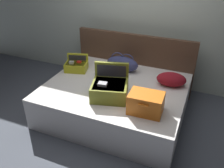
% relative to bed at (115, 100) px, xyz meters
% --- Properties ---
extents(ground_plane, '(12.00, 12.00, 0.00)m').
position_rel_bed_xyz_m(ground_plane, '(0.00, -0.40, -0.25)').
color(ground_plane, '#4C515B').
extents(back_wall, '(8.00, 0.10, 2.60)m').
position_rel_bed_xyz_m(back_wall, '(0.00, 1.25, 1.05)').
color(back_wall, '#B7C1B2').
rests_on(back_wall, ground).
extents(bed, '(2.07, 1.69, 0.51)m').
position_rel_bed_xyz_m(bed, '(0.00, 0.00, 0.00)').
color(bed, silver).
rests_on(bed, ground).
extents(headboard, '(2.11, 0.08, 1.04)m').
position_rel_bed_xyz_m(headboard, '(0.00, 0.89, 0.27)').
color(headboard, '#4C3323').
rests_on(headboard, ground).
extents(hard_case_large, '(0.59, 0.58, 0.42)m').
position_rel_bed_xyz_m(hard_case_large, '(0.04, -0.29, 0.39)').
color(hard_case_large, olive).
rests_on(hard_case_large, bed).
extents(hard_case_medium, '(0.43, 0.34, 0.26)m').
position_rel_bed_xyz_m(hard_case_medium, '(0.59, -0.46, 0.38)').
color(hard_case_medium, '#D16619').
rests_on(hard_case_medium, bed).
extents(hard_case_small, '(0.42, 0.37, 0.25)m').
position_rel_bed_xyz_m(hard_case_small, '(-0.81, 0.25, 0.34)').
color(hard_case_small, gold).
rests_on(hard_case_small, bed).
extents(duffel_bag, '(0.54, 0.24, 0.32)m').
position_rel_bed_xyz_m(duffel_bag, '(-0.08, 0.52, 0.39)').
color(duffel_bag, navy).
rests_on(duffel_bag, bed).
extents(pillow_near_headboard, '(0.47, 0.33, 0.20)m').
position_rel_bed_xyz_m(pillow_near_headboard, '(0.76, 0.34, 0.36)').
color(pillow_near_headboard, maroon).
rests_on(pillow_near_headboard, bed).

